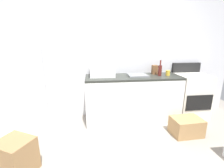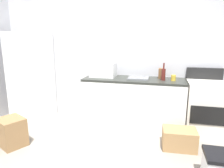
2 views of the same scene
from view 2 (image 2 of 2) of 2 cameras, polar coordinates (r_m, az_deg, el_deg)
ground_plane at (r=3.04m, az=-3.66°, el=-19.61°), size 6.00×6.00×0.00m
wall_back at (r=4.09m, az=2.57°, el=8.12°), size 5.00×0.10×2.60m
kitchen_counter at (r=3.87m, az=5.82°, el=-5.07°), size 1.80×0.60×0.90m
refrigerator at (r=4.47m, az=-21.18°, el=2.03°), size 0.68×0.66×1.73m
stove_oven at (r=3.91m, az=23.94°, el=-5.71°), size 0.60×0.61×1.10m
microwave at (r=3.90m, az=-2.39°, el=3.98°), size 0.46×0.34×0.27m
sink_basin at (r=3.73m, az=7.27°, el=1.62°), size 0.36×0.32×0.03m
wine_bottle at (r=3.67m, az=13.91°, el=2.67°), size 0.07×0.07×0.30m
coffee_mug at (r=3.70m, az=16.47°, el=1.64°), size 0.08×0.08×0.10m
knife_block at (r=3.85m, az=13.34°, el=2.84°), size 0.10×0.10×0.18m
cardboard_box_large at (r=3.36m, az=17.92°, el=-14.06°), size 0.50×0.37×0.30m
cardboard_box_medium at (r=3.59m, az=-25.78°, el=-11.75°), size 0.50×0.48×0.43m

